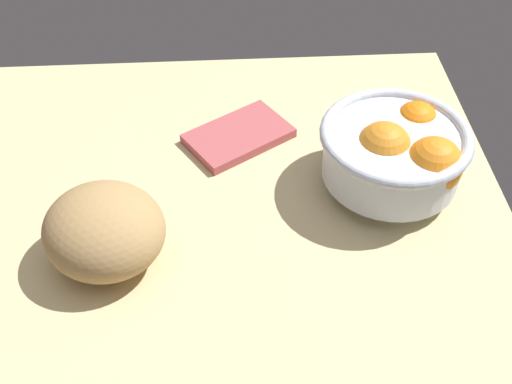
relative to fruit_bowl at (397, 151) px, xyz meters
The scene contains 4 objects.
ground_plane 25.19cm from the fruit_bowl, ahead, with size 78.27×64.54×3.00cm, color #D4C08B.
fruit_bowl is the anchor object (origin of this frame).
bread_loaf 39.43cm from the fruit_bowl, 15.65° to the left, with size 15.12×14.40×9.79cm, color tan.
napkin_folded 24.43cm from the fruit_bowl, 28.79° to the right, with size 14.98×9.31×1.46cm, color #B04F52.
Camera 1 is at (-1.05, 66.17, 63.34)cm, focal length 45.91 mm.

